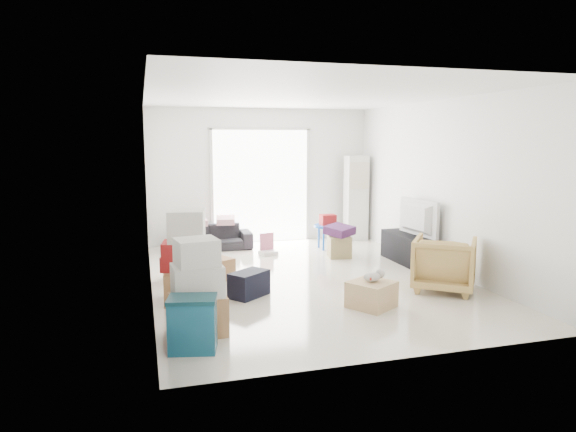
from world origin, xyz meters
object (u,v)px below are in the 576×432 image
(armchair, at_px, (444,261))
(wood_crate, at_px, (371,294))
(tv_console, at_px, (412,250))
(storage_bins, at_px, (193,324))
(ottoman, at_px, (339,247))
(sofa, at_px, (210,233))
(ac_tower, at_px, (356,198))
(kids_table, at_px, (328,224))
(television, at_px, (413,231))

(armchair, distance_m, wood_crate, 1.36)
(tv_console, height_order, storage_bins, storage_bins)
(ottoman, bearing_deg, armchair, -74.51)
(sofa, xyz_separation_m, storage_bins, (-0.78, -4.76, -0.03))
(ac_tower, relative_size, armchair, 2.13)
(armchair, relative_size, kids_table, 1.24)
(television, height_order, sofa, television)
(kids_table, bearing_deg, armchair, -79.06)
(armchair, distance_m, ottoman, 2.40)
(tv_console, xyz_separation_m, sofa, (-3.12, 2.12, 0.06))
(television, height_order, wood_crate, television)
(ac_tower, relative_size, storage_bins, 3.19)
(television, bearing_deg, kids_table, 26.87)
(wood_crate, bearing_deg, kids_table, 78.61)
(sofa, bearing_deg, kids_table, -13.56)
(ottoman, height_order, kids_table, kids_table)
(ac_tower, bearing_deg, kids_table, -140.78)
(kids_table, bearing_deg, wood_crate, -101.39)
(armchair, bearing_deg, television, -65.49)
(armchair, height_order, wood_crate, armchair)
(tv_console, bearing_deg, storage_bins, -145.89)
(tv_console, bearing_deg, ac_tower, 91.26)
(ac_tower, height_order, storage_bins, ac_tower)
(ac_tower, xyz_separation_m, kids_table, (-0.89, -0.72, -0.40))
(storage_bins, bearing_deg, sofa, 80.68)
(tv_console, height_order, television, television)
(ac_tower, relative_size, wood_crate, 3.59)
(tv_console, relative_size, wood_crate, 2.99)
(armchair, distance_m, kids_table, 3.09)
(ac_tower, relative_size, sofa, 1.11)
(ottoman, bearing_deg, television, -39.29)
(sofa, bearing_deg, ac_tower, 3.97)
(storage_bins, xyz_separation_m, ottoman, (2.91, 3.45, -0.08))
(ac_tower, xyz_separation_m, sofa, (-3.07, -0.15, -0.57))
(television, bearing_deg, storage_bins, 119.70)
(television, bearing_deg, sofa, 51.44)
(tv_console, xyz_separation_m, wood_crate, (-1.63, -1.89, -0.08))
(ac_tower, relative_size, television, 1.67)
(tv_console, xyz_separation_m, armchair, (-0.35, -1.49, 0.17))
(storage_bins, bearing_deg, kids_table, 54.69)
(tv_console, relative_size, storage_bins, 2.66)
(tv_console, xyz_separation_m, ottoman, (-0.99, 0.81, -0.05))
(tv_console, distance_m, storage_bins, 4.71)
(sofa, distance_m, wood_crate, 4.28)
(sofa, height_order, armchair, armchair)
(armchair, bearing_deg, ac_tower, -56.85)
(storage_bins, bearing_deg, ottoman, 49.84)
(ac_tower, distance_m, tv_console, 2.35)
(sofa, relative_size, wood_crate, 3.23)
(sofa, relative_size, kids_table, 2.37)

